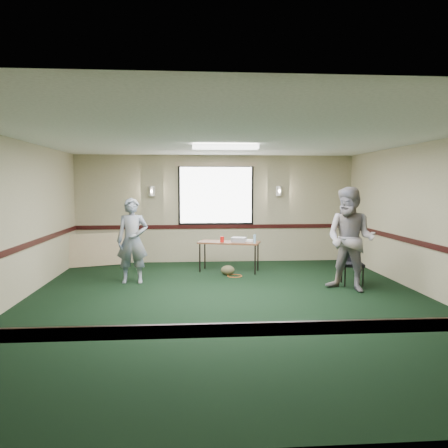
{
  "coord_description": "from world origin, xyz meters",
  "views": [
    {
      "loc": [
        -0.63,
        -7.03,
        1.93
      ],
      "look_at": [
        0.0,
        1.3,
        1.2
      ],
      "focal_mm": 35.0,
      "sensor_mm": 36.0,
      "label": 1
    }
  ],
  "objects": [
    {
      "name": "ground",
      "position": [
        0.0,
        0.0,
        0.0
      ],
      "size": [
        8.0,
        8.0,
        0.0
      ],
      "primitive_type": "plane",
      "color": "black",
      "rests_on": "ground"
    },
    {
      "name": "room_shell",
      "position": [
        0.0,
        2.12,
        1.58
      ],
      "size": [
        8.0,
        8.02,
        8.0
      ],
      "color": "tan",
      "rests_on": "ground"
    },
    {
      "name": "folding_table",
      "position": [
        0.22,
        2.68,
        0.63
      ],
      "size": [
        1.46,
        0.91,
        0.68
      ],
      "rotation": [
        0.0,
        0.0,
        -0.29
      ],
      "color": "#562C18",
      "rests_on": "ground"
    },
    {
      "name": "projector",
      "position": [
        0.44,
        2.61,
        0.73
      ],
      "size": [
        0.38,
        0.34,
        0.1
      ],
      "primitive_type": "cube",
      "rotation": [
        0.0,
        0.0,
        -0.31
      ],
      "color": "#9C9BA3",
      "rests_on": "folding_table"
    },
    {
      "name": "game_console",
      "position": [
        0.65,
        2.62,
        0.7
      ],
      "size": [
        0.22,
        0.18,
        0.05
      ],
      "primitive_type": "cube",
      "rotation": [
        0.0,
        0.0,
        -0.13
      ],
      "color": "white",
      "rests_on": "folding_table"
    },
    {
      "name": "red_cup",
      "position": [
        0.06,
        2.6,
        0.74
      ],
      "size": [
        0.09,
        0.09,
        0.13
      ],
      "primitive_type": "cylinder",
      "color": "red",
      "rests_on": "folding_table"
    },
    {
      "name": "water_bottle",
      "position": [
        0.76,
        2.38,
        0.78
      ],
      "size": [
        0.06,
        0.06,
        0.19
      ],
      "primitive_type": "cylinder",
      "color": "#87B9DC",
      "rests_on": "folding_table"
    },
    {
      "name": "duffel_bag",
      "position": [
        0.15,
        2.28,
        0.11
      ],
      "size": [
        0.31,
        0.24,
        0.21
      ],
      "primitive_type": "ellipsoid",
      "rotation": [
        0.0,
        0.0,
        0.05
      ],
      "color": "#4D492C",
      "rests_on": "ground"
    },
    {
      "name": "cable_coil",
      "position": [
        0.29,
        2.13,
        0.01
      ],
      "size": [
        0.35,
        0.35,
        0.02
      ],
      "primitive_type": "torus",
      "rotation": [
        0.0,
        0.0,
        -0.08
      ],
      "color": "#D1511A",
      "rests_on": "ground"
    },
    {
      "name": "folded_table",
      "position": [
        -3.0,
        3.6,
        0.39
      ],
      "size": [
        1.51,
        0.74,
        0.78
      ],
      "primitive_type": "cube",
      "rotation": [
        -0.21,
        0.0,
        0.35
      ],
      "color": "tan",
      "rests_on": "ground"
    },
    {
      "name": "conference_chair",
      "position": [
        2.52,
        1.26,
        0.48
      ],
      "size": [
        0.46,
        0.47,
        0.82
      ],
      "rotation": [
        0.0,
        0.0,
        -0.15
      ],
      "color": "black",
      "rests_on": "ground"
    },
    {
      "name": "person_left",
      "position": [
        -1.8,
        1.69,
        0.85
      ],
      "size": [
        0.62,
        0.41,
        1.69
      ],
      "primitive_type": "imported",
      "rotation": [
        0.0,
        0.0,
        -0.01
      ],
      "color": "#3F5C8C",
      "rests_on": "ground"
    },
    {
      "name": "person_right",
      "position": [
        2.28,
        0.7,
        0.96
      ],
      "size": [
        1.18,
        1.16,
        1.91
      ],
      "primitive_type": "imported",
      "rotation": [
        0.0,
        0.0,
        -0.72
      ],
      "color": "#6F7DAD",
      "rests_on": "ground"
    }
  ]
}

